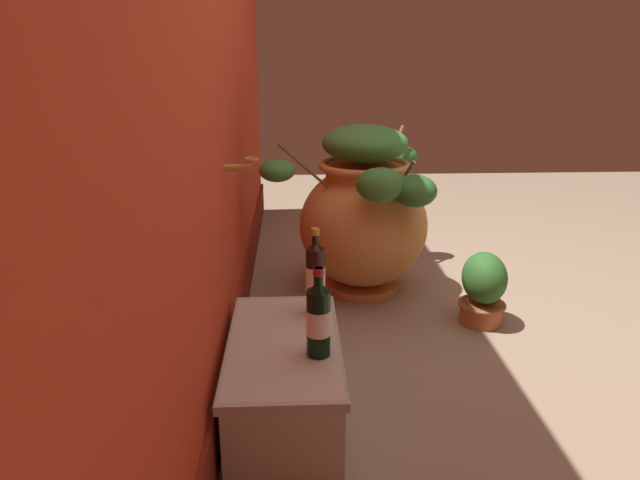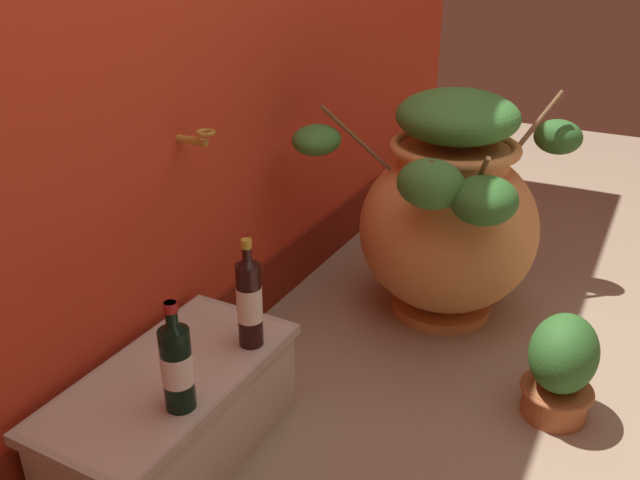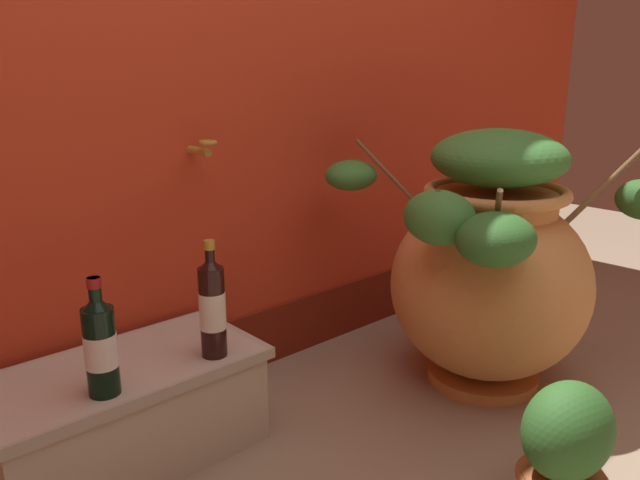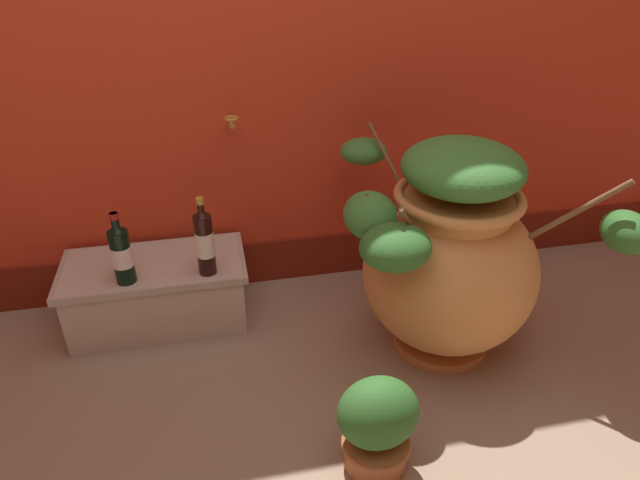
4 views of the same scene
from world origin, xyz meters
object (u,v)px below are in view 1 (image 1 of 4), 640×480
Objects in this scene: wine_bottle_middle at (318,317)px; potted_shrub at (483,288)px; wine_bottle_left at (315,276)px; terracotta_urn at (364,213)px.

wine_bottle_middle is 0.87× the size of potted_shrub.
wine_bottle_left is 0.93m from potted_shrub.
wine_bottle_middle is at bearing 179.58° from wine_bottle_left.
terracotta_urn is at bearing 50.01° from potted_shrub.
terracotta_urn is at bearing -17.69° from wine_bottle_left.
terracotta_urn is 2.85× the size of potted_shrub.
potted_shrub is at bearing -45.31° from wine_bottle_middle.
terracotta_urn is 1.21m from wine_bottle_middle.
terracotta_urn is 0.92m from wine_bottle_left.
wine_bottle_left is at bearing 162.31° from terracotta_urn.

